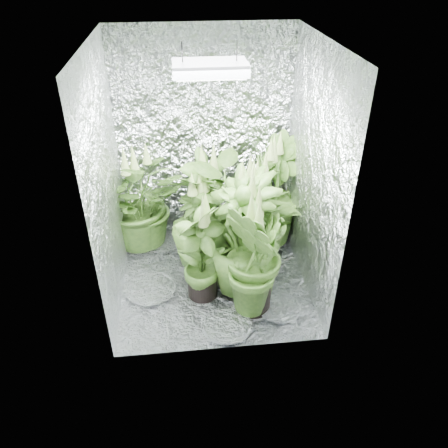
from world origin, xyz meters
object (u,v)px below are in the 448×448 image
plant_e (250,220)px  plant_f (201,251)px  plant_d (200,220)px  plant_a (139,200)px  plant_c (273,192)px  plant_g (255,260)px  circulation_fan (269,224)px  grow_lamp (210,68)px  plant_h (243,236)px  plant_b (206,199)px

plant_e → plant_f: size_ratio=1.25×
plant_d → plant_f: plant_d is taller
plant_a → plant_f: 0.96m
plant_f → plant_e: bearing=34.7°
plant_c → plant_f: 1.06m
plant_g → circulation_fan: size_ratio=3.46×
grow_lamp → plant_e: 1.34m
plant_f → circulation_fan: bearing=47.9°
plant_h → circulation_fan: (0.39, 0.76, -0.41)m
plant_a → plant_g: (0.93, -1.00, -0.00)m
grow_lamp → plant_a: grow_lamp is taller
grow_lamp → plant_g: grow_lamp is taller
plant_e → grow_lamp: bearing=-161.7°
plant_d → plant_b: bearing=78.0°
plant_c → plant_a: bearing=177.8°
grow_lamp → plant_g: (0.29, -0.40, -1.33)m
plant_c → plant_d: plant_c is taller
plant_c → plant_d: (-0.72, -0.32, -0.06)m
grow_lamp → plant_e: size_ratio=0.40×
plant_e → plant_g: size_ratio=1.16×
plant_g → plant_e: bearing=85.4°
plant_c → circulation_fan: (-0.00, 0.06, -0.41)m
grow_lamp → plant_b: size_ratio=0.50×
plant_f → circulation_fan: plant_f is taller
plant_b → plant_d: size_ratio=0.98×
plant_b → plant_f: size_ratio=1.02×
plant_e → plant_f: plant_e is taller
plant_d → plant_e: bearing=-16.5°
grow_lamp → plant_g: 1.42m
grow_lamp → plant_f: bearing=-119.2°
plant_a → plant_f: size_ratio=1.06×
plant_c → circulation_fan: bearing=93.0°
plant_e → plant_a: bearing=153.0°
plant_b → plant_h: size_ratio=0.86×
plant_a → plant_f: plant_a is taller
grow_lamp → circulation_fan: grow_lamp is taller
plant_b → plant_g: (0.30, -1.03, 0.04)m
grow_lamp → plant_h: 1.31m
plant_h → plant_c: bearing=60.5°
plant_g → circulation_fan: bearing=71.8°
plant_d → plant_e: size_ratio=0.82×
grow_lamp → plant_c: 1.54m
plant_a → plant_e: (0.97, -0.49, 0.03)m
plant_d → plant_f: size_ratio=1.03×
plant_a → plant_g: 1.37m
circulation_fan → grow_lamp: bearing=-143.6°
plant_e → circulation_fan: plant_e is taller
plant_c → plant_h: size_ratio=0.98×
grow_lamp → plant_c: bearing=41.5°
plant_f → plant_g: size_ratio=0.92×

